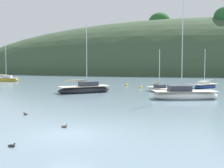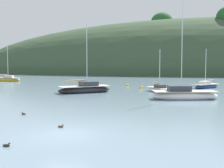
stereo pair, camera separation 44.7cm
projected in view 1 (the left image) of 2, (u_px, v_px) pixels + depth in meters
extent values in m
plane|color=slate|center=(68.00, 134.00, 17.47)|extent=(400.00, 400.00, 0.00)
ellipsoid|color=#384C33|center=(224.00, 74.00, 88.06)|extent=(150.00, 36.00, 31.41)
ellipsoid|color=#235628|center=(160.00, 23.00, 91.58)|extent=(6.52, 5.93, 5.93)
ellipsoid|color=white|center=(185.00, 96.00, 32.71)|extent=(7.35, 3.59, 1.13)
cube|color=beige|center=(185.00, 91.00, 32.67)|extent=(6.77, 3.31, 0.06)
cube|color=#333842|center=(180.00, 88.00, 32.62)|extent=(2.49, 1.93, 0.59)
cylinder|color=silver|center=(182.00, 46.00, 32.27)|extent=(0.09, 0.09, 9.45)
cylinder|color=silver|center=(196.00, 84.00, 32.68)|extent=(2.92, 0.59, 0.07)
ellipsoid|color=gold|center=(5.00, 80.00, 58.54)|extent=(5.18, 2.09, 0.81)
cube|color=beige|center=(5.00, 78.00, 58.51)|extent=(4.76, 1.93, 0.06)
cube|color=beige|center=(7.00, 77.00, 58.47)|extent=(1.70, 1.24, 0.48)
cylinder|color=silver|center=(6.00, 62.00, 58.26)|extent=(0.09, 0.09, 5.95)
cylinder|color=silver|center=(1.00, 75.00, 58.50)|extent=(2.13, 0.23, 0.07)
ellipsoid|color=tan|center=(1.00, 75.00, 58.49)|extent=(2.05, 0.35, 0.20)
ellipsoid|color=#232328|center=(84.00, 90.00, 38.86)|extent=(6.94, 5.65, 1.09)
cube|color=beige|center=(84.00, 86.00, 38.82)|extent=(6.38, 5.20, 0.06)
cube|color=#333842|center=(88.00, 84.00, 39.04)|extent=(2.64, 2.44, 0.58)
cylinder|color=silver|center=(87.00, 55.00, 38.67)|extent=(0.09, 0.09, 7.67)
cylinder|color=silver|center=(76.00, 81.00, 38.29)|extent=(2.42, 1.62, 0.07)
ellipsoid|color=tan|center=(76.00, 81.00, 38.29)|extent=(2.40, 1.67, 0.20)
ellipsoid|color=navy|center=(205.00, 87.00, 45.06)|extent=(4.45, 4.46, 0.75)
cube|color=beige|center=(205.00, 84.00, 45.03)|extent=(4.09, 4.10, 0.06)
cube|color=silver|center=(204.00, 83.00, 44.78)|extent=(1.80, 1.80, 0.46)
cylinder|color=silver|center=(205.00, 67.00, 44.68)|extent=(0.09, 0.09, 5.04)
cylinder|color=silver|center=(209.00, 80.00, 45.45)|extent=(1.44, 1.45, 0.07)
ellipsoid|color=white|center=(158.00, 90.00, 39.62)|extent=(3.40, 4.78, 0.73)
cube|color=beige|center=(158.00, 88.00, 39.60)|extent=(3.13, 4.40, 0.06)
cube|color=#333842|center=(160.00, 86.00, 39.24)|extent=(1.55, 1.75, 0.46)
cylinder|color=silver|center=(159.00, 69.00, 39.19)|extent=(0.09, 0.09, 4.83)
cylinder|color=silver|center=(156.00, 83.00, 40.24)|extent=(0.91, 1.75, 0.07)
ellipsoid|color=tan|center=(156.00, 82.00, 40.23)|extent=(0.99, 1.74, 0.20)
sphere|color=yellow|center=(126.00, 85.00, 48.55)|extent=(0.44, 0.44, 0.44)
cylinder|color=black|center=(126.00, 83.00, 48.53)|extent=(0.04, 0.04, 0.10)
sphere|color=yellow|center=(140.00, 88.00, 44.43)|extent=(0.44, 0.44, 0.44)
cylinder|color=black|center=(140.00, 86.00, 44.40)|extent=(0.04, 0.04, 0.10)
ellipsoid|color=#2D2823|center=(12.00, 146.00, 14.89)|extent=(0.34, 0.19, 0.16)
sphere|color=#1E4723|center=(15.00, 144.00, 14.86)|extent=(0.09, 0.09, 0.09)
cone|color=gold|center=(16.00, 144.00, 14.85)|extent=(0.05, 0.04, 0.04)
cone|color=#2D2823|center=(9.00, 145.00, 14.91)|extent=(0.08, 0.07, 0.08)
ellipsoid|color=#473828|center=(64.00, 127.00, 19.11)|extent=(0.36, 0.23, 0.16)
sphere|color=#1E4723|center=(66.00, 125.00, 19.06)|extent=(0.09, 0.09, 0.09)
cone|color=gold|center=(67.00, 125.00, 19.05)|extent=(0.05, 0.04, 0.04)
cone|color=#473828|center=(62.00, 126.00, 19.15)|extent=(0.09, 0.08, 0.08)
ellipsoid|color=#473828|center=(26.00, 114.00, 23.47)|extent=(0.38, 0.28, 0.16)
sphere|color=#1E4723|center=(24.00, 113.00, 23.52)|extent=(0.09, 0.09, 0.09)
cone|color=gold|center=(23.00, 113.00, 23.55)|extent=(0.05, 0.05, 0.04)
cone|color=#473828|center=(27.00, 114.00, 23.40)|extent=(0.09, 0.09, 0.08)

